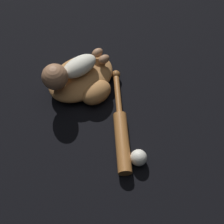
# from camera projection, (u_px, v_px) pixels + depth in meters

# --- Properties ---
(ground_plane) EXTENTS (6.00, 6.00, 0.00)m
(ground_plane) POSITION_uv_depth(u_px,v_px,m) (82.00, 84.00, 1.54)
(ground_plane) COLOR black
(baseball_glove) EXTENTS (0.40, 0.36, 0.10)m
(baseball_glove) POSITION_uv_depth(u_px,v_px,m) (84.00, 80.00, 1.50)
(baseball_glove) COLOR #A8703D
(baseball_glove) RESTS_ON ground
(baby_figure) EXTENTS (0.34, 0.20, 0.12)m
(baby_figure) POSITION_uv_depth(u_px,v_px,m) (68.00, 71.00, 1.40)
(baby_figure) COLOR silver
(baby_figure) RESTS_ON baseball_glove
(baseball_bat) EXTENTS (0.45, 0.35, 0.06)m
(baseball_bat) POSITION_uv_depth(u_px,v_px,m) (121.00, 131.00, 1.37)
(baseball_bat) COLOR #9E602D
(baseball_bat) RESTS_ON ground
(baseball) EXTENTS (0.07, 0.07, 0.07)m
(baseball) POSITION_uv_depth(u_px,v_px,m) (139.00, 158.00, 1.30)
(baseball) COLOR silver
(baseball) RESTS_ON ground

